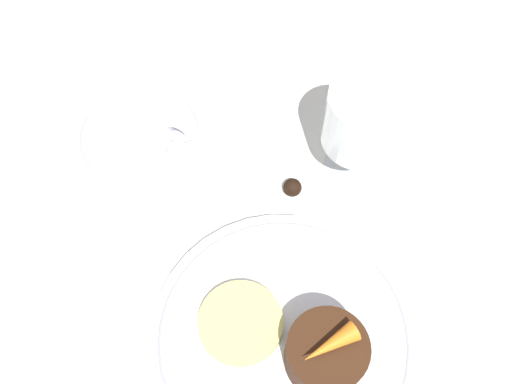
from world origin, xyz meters
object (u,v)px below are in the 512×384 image
at_px(wine_glass, 363,122).
at_px(dessert_cake, 326,353).
at_px(fork, 122,240).
at_px(dinner_plate, 283,339).
at_px(coffee_cup, 134,120).

bearing_deg(wine_glass, dessert_cake, -83.36).
distance_m(fork, dessert_cake, 0.23).
relative_size(dinner_plate, dessert_cake, 3.48).
height_order(dinner_plate, fork, dinner_plate).
bearing_deg(dinner_plate, coffee_cup, 142.75).
xyz_separation_m(fork, dessert_cake, (0.22, -0.05, 0.04)).
relative_size(fork, dessert_cake, 2.51).
distance_m(dinner_plate, coffee_cup, 0.27).
height_order(dinner_plate, wine_glass, wine_glass).
bearing_deg(fork, dessert_cake, -13.63).
relative_size(coffee_cup, dessert_cake, 1.48).
bearing_deg(fork, dinner_plate, -14.19).
bearing_deg(dessert_cake, wine_glass, 96.64).
relative_size(wine_glass, fork, 0.72).
xyz_separation_m(coffee_cup, fork, (0.03, -0.12, -0.04)).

